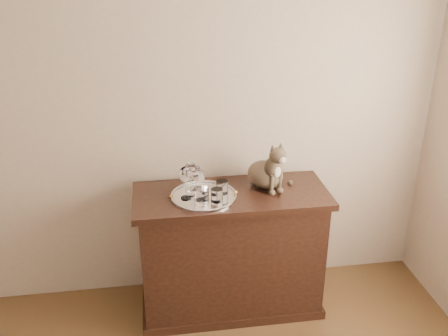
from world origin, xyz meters
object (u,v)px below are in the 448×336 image
Objects in this scene: wine_glass_c at (186,183)px; wine_glass_d at (199,184)px; tray at (204,197)px; cat at (266,162)px; wine_glass_b at (196,178)px; tumbler_c at (222,187)px; sideboard at (231,252)px; wine_glass_a at (191,178)px; tumbler_b at (201,196)px; tumbler_a at (217,195)px.

wine_glass_d is at bearing -2.56° from wine_glass_c.
tray is 0.44m from cat.
tumbler_c is (0.15, -0.05, -0.04)m from wine_glass_b.
sideboard is 5.69× the size of wine_glass_a.
wine_glass_a is at bearing 175.91° from tumbler_c.
wine_glass_d is 0.44m from cat.
tumbler_b is at bearing -44.19° from wine_glass_c.
sideboard is 0.60m from wine_glass_c.
cat is (0.28, 0.07, 0.11)m from tumbler_c.
tray is 2.35× the size of wine_glass_b.
wine_glass_d is 0.09m from tumbler_b.
cat reaches higher than sideboard.
tumbler_c reaches higher than tumbler_a.
tumbler_a is at bearing -133.44° from sideboard.
tumbler_b reaches higher than tumbler_a.
wine_glass_a is 1.15× the size of wine_glass_d.
sideboard is 0.48m from tumbler_c.
wine_glass_b is at bearing 160.25° from tumbler_c.
tumbler_b is at bearing -140.01° from tumbler_c.
tumbler_c is at bearing -19.75° from wine_glass_b.
tumbler_b reaches higher than tray.
wine_glass_b is at bearing 123.88° from tumbler_a.
wine_glass_c reaches higher than wine_glass_b.
wine_glass_a is 0.19m from tumbler_a.
wine_glass_b is (-0.04, 0.08, 0.09)m from tray.
tumbler_c is (0.11, 0.02, 0.04)m from tray.
tray is 0.13m from tumbler_c.
sideboard is 0.59m from wine_glass_a.
tray is 0.11m from tumbler_a.
wine_glass_a is at bearing 140.55° from tumbler_a.
tray is at bearing 171.96° from cat.
wine_glass_b is 0.53× the size of cat.
tumbler_a is at bearing -48.67° from tray.
wine_glass_a reaches higher than sideboard.
wine_glass_c reaches higher than tumbler_b.
tumbler_a is 0.98× the size of tumbler_c.
tumbler_c is at bearing 8.85° from wine_glass_c.
wine_glass_a reaches higher than tumbler_a.
tray is at bearing -170.07° from sideboard.
wine_glass_b is at bearing 94.23° from tumbler_b.
wine_glass_a is 1.24× the size of wine_glass_b.
tumbler_b reaches higher than tumbler_c.
tray is 0.10m from wine_glass_d.
cat is (0.23, 0.07, 0.59)m from sideboard.
cat is at bearing 2.69° from wine_glass_b.
wine_glass_b reaches higher than tray.
tumbler_a is at bearing -39.45° from wine_glass_a.
wine_glass_a is 1.03× the size of wine_glass_c.
sideboard is 0.50m from tumbler_a.
wine_glass_b is at bearing 160.77° from cat.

